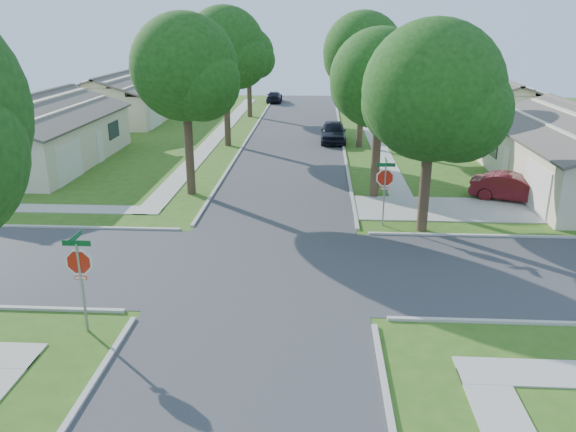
% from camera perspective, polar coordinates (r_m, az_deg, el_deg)
% --- Properties ---
extents(ground, '(100.00, 100.00, 0.00)m').
position_cam_1_polar(ground, '(20.47, -2.31, -5.22)').
color(ground, '#325818').
rests_on(ground, ground).
extents(road_ns, '(7.00, 100.00, 0.02)m').
position_cam_1_polar(road_ns, '(20.47, -2.31, -5.21)').
color(road_ns, '#333335').
rests_on(road_ns, ground).
extents(sidewalk_ne, '(1.20, 40.00, 0.04)m').
position_cam_1_polar(sidewalk_ne, '(45.54, 8.61, 8.28)').
color(sidewalk_ne, '#9E9B91').
rests_on(sidewalk_ne, ground).
extents(sidewalk_nw, '(1.20, 40.00, 0.04)m').
position_cam_1_polar(sidewalk_nw, '(46.04, -6.85, 8.47)').
color(sidewalk_nw, '#9E9B91').
rests_on(sidewalk_nw, ground).
extents(driveway, '(8.80, 3.60, 0.05)m').
position_cam_1_polar(driveway, '(27.66, 15.67, 0.70)').
color(driveway, '#9E9B91').
rests_on(driveway, ground).
extents(stop_sign_sw, '(1.05, 0.80, 2.98)m').
position_cam_1_polar(stop_sign_sw, '(16.62, -20.43, -4.81)').
color(stop_sign_sw, gray).
rests_on(stop_sign_sw, ground).
extents(stop_sign_ne, '(1.05, 0.80, 2.98)m').
position_cam_1_polar(stop_sign_ne, '(24.28, 9.83, 3.56)').
color(stop_sign_ne, gray).
rests_on(stop_sign_ne, ground).
extents(tree_e_near, '(4.97, 4.80, 8.28)m').
position_cam_1_polar(tree_e_near, '(27.85, 9.41, 13.14)').
color(tree_e_near, '#38281C').
rests_on(tree_e_near, ground).
extents(tree_e_mid, '(5.59, 5.40, 9.21)m').
position_cam_1_polar(tree_e_mid, '(39.72, 7.70, 15.82)').
color(tree_e_mid, '#38281C').
rests_on(tree_e_mid, ground).
extents(tree_e_far, '(5.17, 5.00, 8.72)m').
position_cam_1_polar(tree_e_far, '(52.70, 6.65, 16.35)').
color(tree_e_far, '#38281C').
rests_on(tree_e_far, ground).
extents(tree_w_near, '(5.38, 5.20, 8.97)m').
position_cam_1_polar(tree_w_near, '(28.42, -10.34, 14.16)').
color(tree_w_near, '#38281C').
rests_on(tree_w_near, ground).
extents(tree_w_mid, '(5.80, 5.60, 9.56)m').
position_cam_1_polar(tree_w_mid, '(40.14, -6.35, 16.25)').
color(tree_w_mid, '#38281C').
rests_on(tree_w_mid, ground).
extents(tree_w_far, '(4.76, 4.60, 8.04)m').
position_cam_1_polar(tree_w_far, '(53.04, -3.97, 15.93)').
color(tree_w_far, '#38281C').
rests_on(tree_w_far, ground).
extents(tree_ne_corner, '(5.80, 5.60, 8.66)m').
position_cam_1_polar(tree_ne_corner, '(23.37, 14.59, 11.55)').
color(tree_ne_corner, '#38281C').
rests_on(tree_ne_corner, ground).
extents(house_ne_far, '(8.42, 13.60, 4.23)m').
position_cam_1_polar(house_ne_far, '(50.08, 19.91, 10.08)').
color(house_ne_far, beige).
rests_on(house_ne_far, ground).
extents(house_nw_near, '(8.42, 13.60, 4.23)m').
position_cam_1_polar(house_nw_near, '(38.64, -24.56, 7.10)').
color(house_nw_near, beige).
rests_on(house_nw_near, ground).
extents(house_nw_far, '(8.42, 13.60, 4.23)m').
position_cam_1_polar(house_nw_far, '(54.06, -16.39, 11.03)').
color(house_nw_far, beige).
rests_on(house_nw_far, ground).
extents(car_driveway, '(4.30, 2.85, 1.34)m').
position_cam_1_polar(car_driveway, '(29.93, 21.91, 2.69)').
color(car_driveway, '#4B0F14').
rests_on(car_driveway, ground).
extents(car_curb_east, '(1.90, 4.55, 1.54)m').
position_cam_1_polar(car_curb_east, '(41.94, 4.63, 8.55)').
color(car_curb_east, black).
rests_on(car_curb_east, ground).
extents(car_curb_west, '(1.72, 4.07, 1.17)m').
position_cam_1_polar(car_curb_west, '(63.29, -1.40, 12.01)').
color(car_curb_west, black).
rests_on(car_curb_west, ground).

